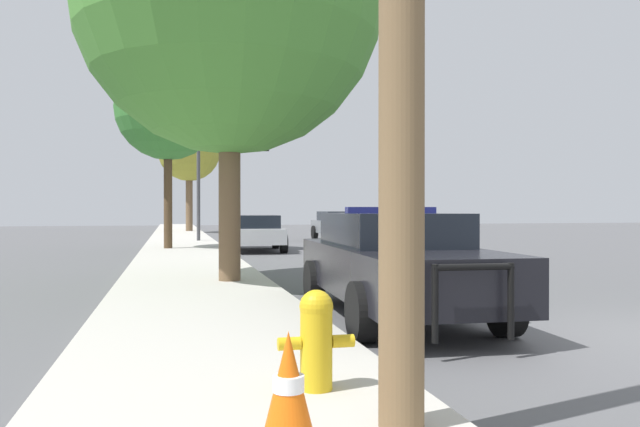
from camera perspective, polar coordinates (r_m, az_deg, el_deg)
name	(u,v)px	position (r m, az deg, el deg)	size (l,w,h in m)	color
sidewalk_left	(217,357)	(6.53, -9.42, -12.78)	(3.00, 110.00, 0.13)	#BCB7AD
police_car	(395,262)	(9.00, 6.86, -4.38)	(2.20, 5.04, 1.58)	black
fire_hydrant	(316,337)	(5.00, -0.34, -11.18)	(0.61, 0.27, 0.79)	gold
traffic_light	(227,161)	(29.00, -8.52, 4.76)	(3.31, 0.35, 5.18)	#424247
car_background_midblock	(257,232)	(23.23, -5.79, -1.69)	(2.10, 4.33, 1.33)	#B7B7BC
car_background_oncoming	(338,225)	(31.16, 1.63, -1.04)	(2.01, 4.42, 1.44)	slate
tree_sidewalk_far	(189,151)	(41.95, -11.88, 5.64)	(4.07, 4.07, 7.34)	brown
tree_sidewalk_near	(229,1)	(13.22, -8.29, 18.64)	(6.11, 6.11, 8.63)	brown
tree_sidewalk_mid	(168,108)	(23.68, -13.74, 9.32)	(3.81, 3.81, 7.03)	#4C3823
traffic_cone	(288,389)	(3.86, -2.90, -15.72)	(0.35, 0.35, 0.70)	orange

